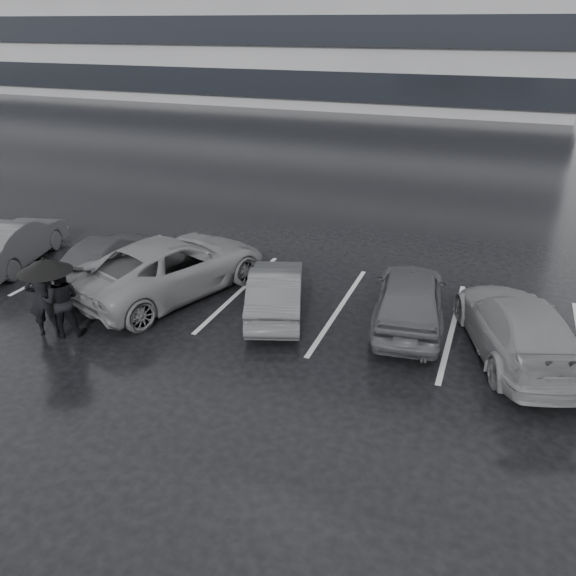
% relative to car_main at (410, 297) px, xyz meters
% --- Properties ---
extents(ground, '(160.00, 160.00, 0.00)m').
position_rel_car_main_xyz_m(ground, '(-2.35, -2.37, -0.69)').
color(ground, black).
rests_on(ground, ground).
extents(car_main, '(2.17, 4.24, 1.38)m').
position_rel_car_main_xyz_m(car_main, '(0.00, 0.00, 0.00)').
color(car_main, black).
rests_on(car_main, ground).
extents(car_west_a, '(2.39, 3.82, 1.19)m').
position_rel_car_main_xyz_m(car_west_a, '(-3.17, -0.63, -0.10)').
color(car_west_a, '#2A2A2D').
rests_on(car_west_a, ground).
extents(car_west_b, '(4.16, 5.92, 1.50)m').
position_rel_car_main_xyz_m(car_west_b, '(-6.19, -0.52, 0.06)').
color(car_west_b, '#4E4E51').
rests_on(car_west_b, ground).
extents(car_west_c, '(2.57, 4.51, 1.23)m').
position_rel_car_main_xyz_m(car_west_c, '(-8.43, -0.44, -0.08)').
color(car_west_c, black).
rests_on(car_west_c, ground).
extents(car_west_d, '(2.42, 4.33, 1.35)m').
position_rel_car_main_xyz_m(car_west_d, '(-11.70, -0.53, -0.01)').
color(car_west_d, '#2A2A2D').
rests_on(car_west_d, ground).
extents(car_east, '(3.27, 4.93, 1.33)m').
position_rel_car_main_xyz_m(car_east, '(2.42, -0.54, -0.03)').
color(car_east, '#4E4E51').
rests_on(car_east, ground).
extents(pedestrian_left, '(0.79, 0.75, 1.82)m').
position_rel_car_main_xyz_m(pedestrian_left, '(-7.71, -3.53, 0.22)').
color(pedestrian_left, black).
rests_on(pedestrian_left, ground).
extents(pedestrian_right, '(1.06, 1.00, 1.74)m').
position_rel_car_main_xyz_m(pedestrian_right, '(-7.30, -3.40, 0.18)').
color(pedestrian_right, black).
rests_on(pedestrian_right, ground).
extents(umbrella, '(1.17, 1.17, 1.99)m').
position_rel_car_main_xyz_m(umbrella, '(-7.38, -3.62, 1.12)').
color(umbrella, black).
rests_on(umbrella, ground).
extents(stall_stripes, '(19.72, 5.00, 0.00)m').
position_rel_car_main_xyz_m(stall_stripes, '(-3.15, 0.13, -0.69)').
color(stall_stripes, '#B1B1B4').
rests_on(stall_stripes, ground).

